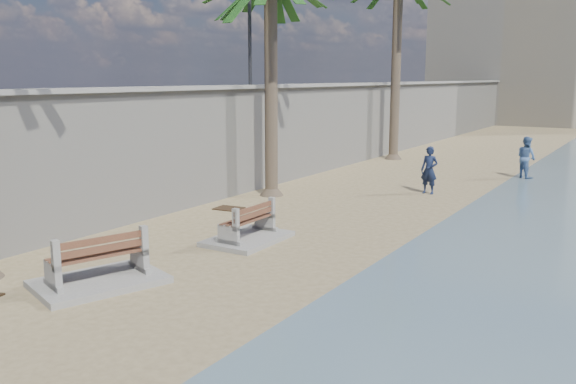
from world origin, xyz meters
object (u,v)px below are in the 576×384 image
at_px(bench_near, 98,263).
at_px(person_a, 429,167).
at_px(bench_far, 247,226).
at_px(person_b, 526,155).

distance_m(bench_near, person_a, 12.39).
bearing_deg(bench_far, person_a, 78.58).
distance_m(bench_far, person_b, 13.80).
relative_size(bench_near, person_a, 1.47).
distance_m(bench_near, person_b, 17.83).
bearing_deg(bench_near, bench_far, 82.08).
bearing_deg(bench_near, person_a, 79.73).
bearing_deg(person_b, bench_near, 115.67).
xyz_separation_m(bench_near, bench_far, (0.56, 4.03, -0.04)).
distance_m(bench_near, bench_far, 4.07).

